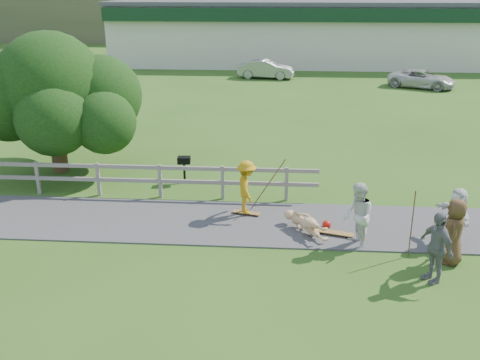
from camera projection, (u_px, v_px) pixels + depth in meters
The scene contains 19 objects.
ground at pixel (210, 247), 13.91m from camera, with size 260.00×260.00×0.00m, color #2C5418.
path at pixel (217, 222), 15.30m from camera, with size 34.00×3.00×0.04m, color #3A3A3D.
fence at pixel (79, 174), 17.06m from camera, with size 15.05×0.10×1.10m.
strip_mall at pixel (307, 32), 45.44m from camera, with size 32.50×10.75×5.10m.
skater_rider at pixel (246, 190), 15.50m from camera, with size 1.03×0.59×1.59m, color #BF8812.
skater_fallen at pixel (306, 224), 14.53m from camera, with size 1.64×0.39×0.60m, color tan.
spectator_a at pixel (358, 216), 13.57m from camera, with size 0.85×0.67×1.76m, color silver.
spectator_b at pixel (436, 247), 12.04m from camera, with size 1.00×0.42×1.71m, color slate.
spectator_c at pixel (454, 232), 12.84m from camera, with size 0.81×0.53×1.66m, color #513720.
spectator_d at pixel (456, 216), 13.82m from camera, with size 1.44×0.46×1.55m, color silver.
car_silver at pixel (266, 69), 38.26m from camera, with size 1.38×3.95×1.30m, color #93959A.
car_white at pixel (422, 79), 34.82m from camera, with size 1.95×4.22×1.17m, color silver.
tree at pixel (54, 113), 18.80m from camera, with size 5.95×5.95×4.27m, color black, non-canonical shape.
bbq at pixel (184, 170), 18.21m from camera, with size 0.43×0.33×0.93m, color black, non-canonical shape.
longboard_rider at pixel (246, 214), 15.76m from camera, with size 0.82×0.20×0.09m, color brown, non-canonical shape.
longboard_fallen at pixel (335, 234), 14.47m from camera, with size 0.99×0.24×0.11m, color brown, non-canonical shape.
helmet at pixel (327, 225), 14.88m from camera, with size 0.24×0.24×0.24m, color #AF190D.
pole_rider at pixel (268, 181), 15.77m from camera, with size 0.03×0.03×1.94m, color brown.
pole_spec_left at pixel (412, 224), 13.11m from camera, with size 0.03×0.03×1.77m, color brown.
Camera 1 is at (1.68, -12.36, 6.44)m, focal length 40.00 mm.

